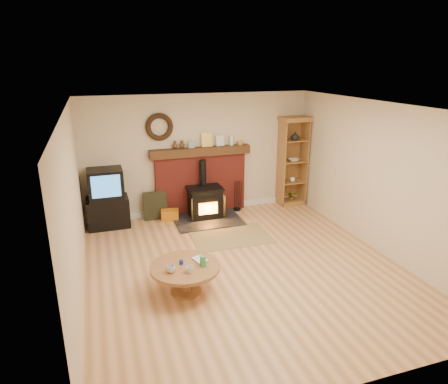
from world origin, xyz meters
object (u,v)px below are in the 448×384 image
object	(u,v)px
curio_cabinet	(292,161)
tv_unit	(107,199)
wood_stove	(205,204)
coffee_table	(185,271)

from	to	relation	value
curio_cabinet	tv_unit	bearing A→B (deg)	-178.79
wood_stove	tv_unit	size ratio (longest dim) A/B	1.16
curio_cabinet	coffee_table	xyz separation A→B (m)	(-3.23, -3.01, -0.68)
curio_cabinet	wood_stove	bearing A→B (deg)	-172.48
curio_cabinet	coffee_table	distance (m)	4.47
curio_cabinet	coffee_table	world-z (taller)	curio_cabinet
wood_stove	tv_unit	bearing A→B (deg)	174.35
curio_cabinet	coffee_table	size ratio (longest dim) A/B	2.02
tv_unit	coffee_table	bearing A→B (deg)	-72.18
wood_stove	tv_unit	world-z (taller)	wood_stove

